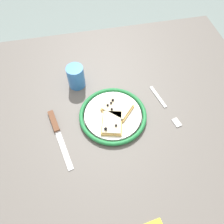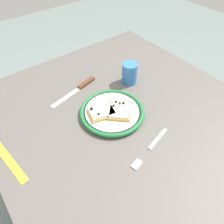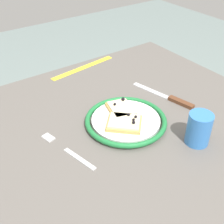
% 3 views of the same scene
% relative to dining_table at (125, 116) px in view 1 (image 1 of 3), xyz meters
% --- Properties ---
extents(ground_plane, '(6.00, 6.00, 0.00)m').
position_rel_dining_table_xyz_m(ground_plane, '(0.00, 0.00, -0.64)').
color(ground_plane, slate).
extents(dining_table, '(1.09, 0.95, 0.71)m').
position_rel_dining_table_xyz_m(dining_table, '(0.00, 0.00, 0.00)').
color(dining_table, '#5B5651').
rests_on(dining_table, ground_plane).
extents(plate, '(0.25, 0.25, 0.02)m').
position_rel_dining_table_xyz_m(plate, '(0.06, 0.04, 0.08)').
color(plate, white).
rests_on(plate, dining_table).
extents(pizza_slice_near, '(0.13, 0.13, 0.03)m').
position_rel_dining_table_xyz_m(pizza_slice_near, '(0.04, 0.02, 0.10)').
color(pizza_slice_near, tan).
rests_on(pizza_slice_near, plate).
extents(pizza_slice_far, '(0.09, 0.11, 0.03)m').
position_rel_dining_table_xyz_m(pizza_slice_far, '(0.07, 0.08, 0.10)').
color(pizza_slice_far, tan).
rests_on(pizza_slice_far, plate).
extents(knife, '(0.07, 0.24, 0.01)m').
position_rel_dining_table_xyz_m(knife, '(0.27, 0.05, 0.08)').
color(knife, silver).
rests_on(knife, dining_table).
extents(fork, '(0.06, 0.20, 0.00)m').
position_rel_dining_table_xyz_m(fork, '(-0.14, 0.03, 0.07)').
color(fork, silver).
rests_on(fork, dining_table).
extents(cup, '(0.07, 0.07, 0.09)m').
position_rel_dining_table_xyz_m(cup, '(0.17, -0.14, 0.12)').
color(cup, '#3372BF').
rests_on(cup, dining_table).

